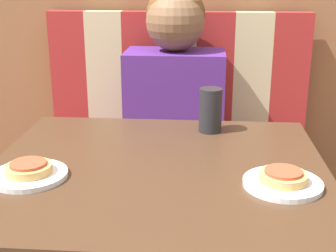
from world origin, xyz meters
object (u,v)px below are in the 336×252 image
plate_right (283,184)px  drinking_cup (210,110)px  plate_left (29,175)px  pizza_left (29,168)px  person (175,81)px  pizza_right (283,176)px

plate_right → drinking_cup: drinking_cup is taller
plate_left → pizza_left: pizza_left is taller
plate_right → pizza_left: 0.57m
plate_left → plate_right: 0.57m
pizza_left → person: bearing=69.5°
plate_left → pizza_right: (0.57, 0.00, 0.02)m
person → pizza_left: size_ratio=6.67×
pizza_right → drinking_cup: 0.39m
pizza_left → drinking_cup: bearing=41.0°
person → pizza_left: bearing=-110.5°
plate_left → plate_right: size_ratio=1.00×
plate_left → drinking_cup: size_ratio=1.35×
plate_left → pizza_left: (0.00, 0.00, 0.02)m
pizza_left → pizza_right: bearing=0.0°
person → plate_right: bearing=-69.5°
plate_left → plate_right: same height
person → pizza_right: size_ratio=6.67×
plate_left → pizza_right: pizza_right is taller
person → plate_left: person is taller
person → pizza_left: (-0.28, -0.76, -0.03)m
plate_right → plate_left: bearing=180.0°
drinking_cup → person: bearing=107.8°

